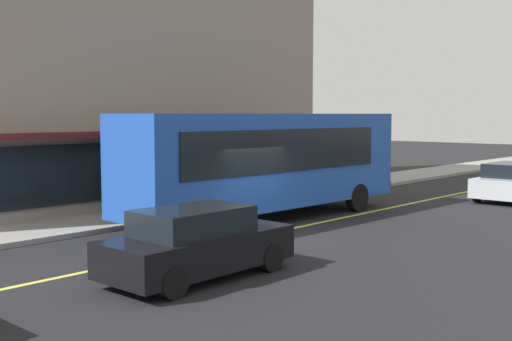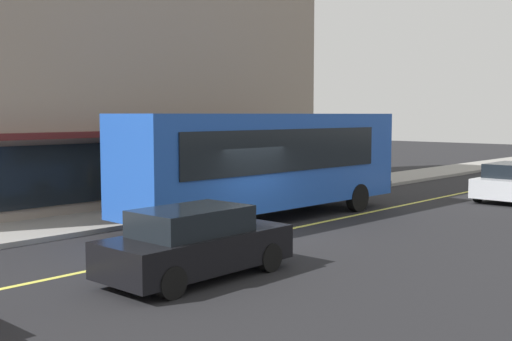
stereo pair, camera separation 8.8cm
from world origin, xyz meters
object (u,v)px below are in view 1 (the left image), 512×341
Objects in this scene: traffic_light at (222,140)px; pedestrian_mid_block at (319,166)px; bus at (268,160)px; pedestrian_at_corner at (107,183)px; car_silver at (512,182)px; car_black at (197,243)px.

pedestrian_mid_block is (7.66, 1.36, -1.45)m from traffic_light.
bus is 9.08m from pedestrian_mid_block.
pedestrian_at_corner is 11.39m from pedestrian_mid_block.
bus is at bearing -53.75° from pedestrian_at_corner.
traffic_light reaches higher than pedestrian_at_corner.
car_silver is at bearing -75.98° from pedestrian_mid_block.
bus is at bearing 157.50° from car_silver.
car_black is at bearing -137.66° from traffic_light.
traffic_light is at bearing 80.22° from bus.
traffic_light is at bearing -26.18° from pedestrian_at_corner.
pedestrian_mid_block is at bearing 26.14° from bus.
pedestrian_at_corner is at bearing 153.82° from traffic_light.
bus reaches higher than pedestrian_at_corner.
car_black is at bearing -152.03° from pedestrian_mid_block.
car_silver is 8.45m from pedestrian_mid_block.
pedestrian_at_corner is at bearing 147.17° from car_silver.
car_black is at bearing -112.32° from pedestrian_at_corner.
pedestrian_mid_block reaches higher than car_silver.
traffic_light is 7.92m from pedestrian_mid_block.
car_silver is at bearing -32.83° from pedestrian_at_corner.
bus reaches higher than car_black.
car_silver is at bearing -22.50° from bus.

